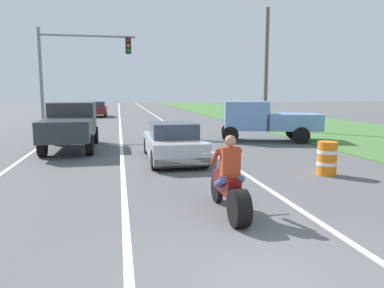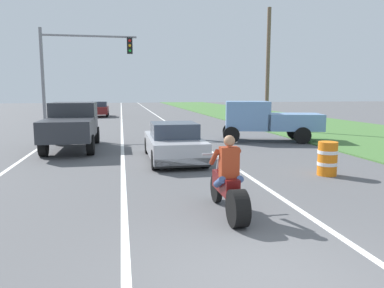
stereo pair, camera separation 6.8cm
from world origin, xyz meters
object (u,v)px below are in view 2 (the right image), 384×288
(motorcycle_with_rider, at_px, (229,187))
(construction_barrel_nearest, at_px, (327,158))
(pickup_truck_left_lane_dark_grey, at_px, (72,124))
(sports_car_silver, at_px, (174,143))
(traffic_light_mast_near, at_px, (73,63))
(pickup_truck_right_shoulder_light_blue, at_px, (266,119))
(distant_car_far_ahead, at_px, (99,109))

(motorcycle_with_rider, relative_size, construction_barrel_nearest, 2.21)
(pickup_truck_left_lane_dark_grey, bearing_deg, construction_barrel_nearest, -39.31)
(sports_car_silver, xyz_separation_m, pickup_truck_left_lane_dark_grey, (-3.90, 3.30, 0.48))
(motorcycle_with_rider, height_order, traffic_light_mast_near, traffic_light_mast_near)
(motorcycle_with_rider, xyz_separation_m, traffic_light_mast_near, (-4.65, 15.46, 3.46))
(pickup_truck_left_lane_dark_grey, height_order, pickup_truck_right_shoulder_light_blue, same)
(sports_car_silver, relative_size, distant_car_far_ahead, 1.08)
(sports_car_silver, height_order, distant_car_far_ahead, distant_car_far_ahead)
(sports_car_silver, bearing_deg, pickup_truck_left_lane_dark_grey, 139.81)
(motorcycle_with_rider, distance_m, construction_barrel_nearest, 4.85)
(motorcycle_with_rider, relative_size, pickup_truck_right_shoulder_light_blue, 0.43)
(sports_car_silver, relative_size, traffic_light_mast_near, 0.72)
(sports_car_silver, distance_m, pickup_truck_right_shoulder_light_blue, 6.76)
(pickup_truck_left_lane_dark_grey, distance_m, construction_barrel_nearest, 10.37)
(sports_car_silver, bearing_deg, traffic_light_mast_near, 115.47)
(traffic_light_mast_near, height_order, construction_barrel_nearest, traffic_light_mast_near)
(sports_car_silver, height_order, pickup_truck_right_shoulder_light_blue, pickup_truck_right_shoulder_light_blue)
(motorcycle_with_rider, relative_size, traffic_light_mast_near, 0.37)
(traffic_light_mast_near, relative_size, distant_car_far_ahead, 1.50)
(motorcycle_with_rider, bearing_deg, traffic_light_mast_near, 106.74)
(construction_barrel_nearest, bearing_deg, sports_car_silver, 141.54)
(sports_car_silver, relative_size, pickup_truck_left_lane_dark_grey, 0.90)
(pickup_truck_right_shoulder_light_blue, relative_size, construction_barrel_nearest, 5.14)
(pickup_truck_left_lane_dark_grey, bearing_deg, distant_car_far_ahead, 90.19)
(pickup_truck_right_shoulder_light_blue, height_order, traffic_light_mast_near, traffic_light_mast_near)
(construction_barrel_nearest, distance_m, distant_car_far_ahead, 28.95)
(pickup_truck_left_lane_dark_grey, xyz_separation_m, construction_barrel_nearest, (8.01, -6.56, -0.60))
(pickup_truck_left_lane_dark_grey, distance_m, pickup_truck_right_shoulder_light_blue, 9.19)
(sports_car_silver, xyz_separation_m, pickup_truck_right_shoulder_light_blue, (5.24, 4.24, 0.48))
(construction_barrel_nearest, relative_size, distant_car_far_ahead, 0.25)
(motorcycle_with_rider, bearing_deg, distant_car_far_ahead, 97.79)
(motorcycle_with_rider, height_order, pickup_truck_left_lane_dark_grey, pickup_truck_left_lane_dark_grey)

